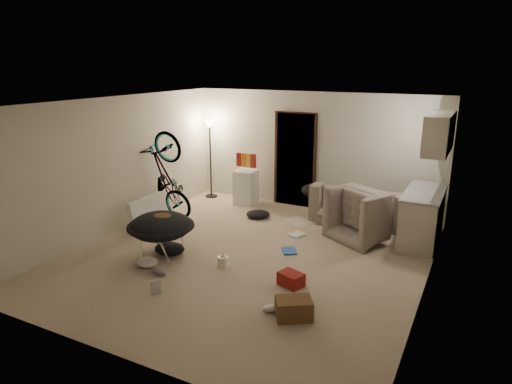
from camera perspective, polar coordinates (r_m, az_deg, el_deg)
The scene contains 37 objects.
floor at distance 7.61m, azimuth -1.01°, elevation -8.06°, with size 5.50×6.00×0.02m, color tan.
ceiling at distance 6.98m, azimuth -1.11°, elevation 11.21°, with size 5.50×6.00×0.02m, color white.
wall_back at distance 9.88m, azimuth 7.23°, elevation 5.11°, with size 5.50×0.02×2.50m, color beige.
wall_front at distance 4.89m, azimuth -18.07°, elevation -6.96°, with size 5.50×0.02×2.50m, color beige.
wall_left at distance 8.80m, azimuth -17.14°, elevation 3.19°, with size 0.02×6.00×2.50m, color beige.
wall_right at distance 6.42m, azimuth 21.24°, elevation -1.80°, with size 0.02×6.00×2.50m, color beige.
doorway at distance 10.03m, azimuth 4.96°, elevation 4.00°, with size 0.85×0.10×2.04m, color black.
door_trim at distance 10.00m, azimuth 4.89°, elevation 3.97°, with size 0.97×0.04×2.10m, color black.
floor_lamp at distance 10.61m, azimuth -5.77°, elevation 6.21°, with size 0.28×0.28×1.81m.
kitchen_counter at distance 8.59m, azimuth 20.06°, elevation -3.00°, with size 0.60×1.50×0.88m, color #BEB5A6.
counter_top at distance 8.46m, azimuth 20.35°, elevation -0.05°, with size 0.64×1.54×0.04m, color gray.
kitchen_uppers at distance 8.24m, azimuth 21.96°, elevation 6.87°, with size 0.38×1.40×0.65m, color #BEB5A6.
sofa at distance 9.26m, azimuth 12.85°, elevation -2.14°, with size 1.88×0.74×0.55m, color #373E37.
armchair at distance 8.53m, azimuth 14.12°, elevation -3.30°, with size 1.06×0.93×0.69m, color #373E37.
bicycle at distance 9.33m, azimuth -10.96°, elevation -0.50°, with size 0.65×1.86×0.98m, color black.
book_asset at distance 6.60m, azimuth -13.05°, elevation -12.32°, with size 0.15×0.20×0.02m, color maroon.
mini_fridge at distance 10.23m, azimuth -1.27°, elevation 0.62°, with size 0.45×0.45×0.76m, color white.
snack_box_0 at distance 10.17m, azimuth -2.14°, elevation 4.09°, with size 0.10×0.07×0.30m, color maroon.
snack_box_1 at distance 10.11m, azimuth -1.55°, elevation 4.03°, with size 0.10×0.07×0.30m, color #CC6419.
snack_box_2 at distance 10.05m, azimuth -0.94°, elevation 3.97°, with size 0.10×0.07×0.30m, color gold.
snack_box_3 at distance 10.00m, azimuth -0.34°, elevation 3.90°, with size 0.10×0.07×0.30m, color maroon.
saucer_chair at distance 7.52m, azimuth -11.77°, elevation -4.90°, with size 1.08×1.08×0.77m.
hoodie at distance 7.39m, azimuth -11.70°, elevation -3.51°, with size 0.48×0.40×0.22m, color #53371C.
sofa_drape at distance 9.45m, azimuth 7.38°, elevation 0.17°, with size 0.56×0.46×0.28m, color black.
tv_box at distance 8.94m, azimuth -13.30°, elevation -2.57°, with size 0.11×0.95×0.63m, color silver.
drink_case_a at distance 5.88m, azimuth 4.74°, elevation -14.31°, with size 0.45×0.32×0.25m, color brown.
drink_case_b at distance 6.65m, azimuth 4.40°, elevation -10.82°, with size 0.34×0.25×0.20m, color maroon.
juicer at distance 7.21m, azimuth -4.14°, elevation -8.57°, with size 0.17×0.17×0.24m.
newspaper at distance 9.21m, azimuth 5.29°, elevation -3.68°, with size 0.42×0.55×0.01m, color #B0ABA2.
book_blue at distance 7.78m, azimuth 4.16°, elevation -7.34°, with size 0.22×0.30×0.03m, color #2F5AAB.
book_white at distance 8.50m, azimuth 5.15°, elevation -5.30°, with size 0.22×0.29×0.03m, color silver.
shoe_0 at distance 9.30m, azimuth 10.18°, elevation -3.36°, with size 0.28×0.12×0.10m, color #2F5AAB.
shoe_3 at distance 7.11m, azimuth -12.09°, elevation -9.67°, with size 0.30×0.12×0.11m, color slate.
shoe_4 at distance 6.03m, azimuth 1.97°, elevation -14.32°, with size 0.27×0.11×0.10m, color white.
clothes_lump_a at distance 7.81m, azimuth -10.75°, elevation -6.97°, with size 0.52×0.45×0.17m, color black.
clothes_lump_b at distance 9.38m, azimuth 0.27°, elevation -2.79°, with size 0.48×0.42×0.15m, color black.
clothes_lump_c at distance 7.45m, azimuth -13.47°, elevation -8.52°, with size 0.37×0.32×0.12m, color silver.
Camera 1 is at (3.29, -6.13, 3.09)m, focal length 32.00 mm.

